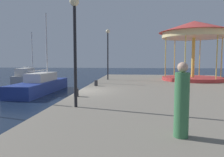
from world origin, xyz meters
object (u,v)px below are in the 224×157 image
object	(u,v)px
sailboat_blue	(41,85)
person_by_the_water	(182,102)
bollard_north	(96,83)
bollard_center	(76,92)
sailboat_grey	(29,78)
lamp_post_far_end	(108,46)
carousel	(194,36)
lamp_post_mid_promenade	(75,32)

from	to	relation	value
sailboat_blue	person_by_the_water	size ratio (longest dim) A/B	4.21
bollard_north	bollard_center	xyz separation A→B (m)	(-0.24, -4.37, 0.00)
sailboat_grey	person_by_the_water	size ratio (longest dim) A/B	3.41
sailboat_blue	bollard_center	size ratio (longest dim) A/B	18.58
bollard_north	bollard_center	size ratio (longest dim) A/B	1.00
sailboat_blue	bollard_center	world-z (taller)	sailboat_blue
sailboat_blue	sailboat_grey	bearing A→B (deg)	124.55
bollard_center	person_by_the_water	size ratio (longest dim) A/B	0.23
sailboat_blue	lamp_post_far_end	xyz separation A→B (m)	(5.12, 3.19, 3.33)
carousel	bollard_center	distance (m)	13.08
carousel	bollard_north	bearing A→B (deg)	-147.96
lamp_post_far_end	person_by_the_water	xyz separation A→B (m)	(3.43, -14.45, -2.33)
carousel	lamp_post_far_end	xyz separation A→B (m)	(-7.75, -0.16, -0.81)
lamp_post_mid_promenade	bollard_north	size ratio (longest dim) A/B	10.45
carousel	bollard_north	size ratio (longest dim) A/B	15.54
carousel	bollard_center	xyz separation A→B (m)	(-8.28, -9.40, -3.76)
sailboat_blue	carousel	world-z (taller)	sailboat_blue
bollard_north	person_by_the_water	size ratio (longest dim) A/B	0.23
bollard_north	lamp_post_far_end	bearing A→B (deg)	86.70
lamp_post_far_end	lamp_post_mid_promenade	bearing A→B (deg)	-89.52
bollard_center	lamp_post_mid_promenade	bearing A→B (deg)	-75.06
sailboat_grey	lamp_post_far_end	world-z (taller)	sailboat_grey
sailboat_blue	lamp_post_mid_promenade	distance (m)	10.33
sailboat_blue	lamp_post_mid_promenade	size ratio (longest dim) A/B	1.78
carousel	person_by_the_water	distance (m)	15.56
bollard_center	person_by_the_water	world-z (taller)	person_by_the_water
sailboat_blue	person_by_the_water	bearing A→B (deg)	-52.81
lamp_post_far_end	sailboat_blue	bearing A→B (deg)	-148.05
sailboat_grey	person_by_the_water	bearing A→B (deg)	-53.69
sailboat_grey	bollard_center	xyz separation A→B (m)	(8.63, -11.91, 0.30)
bollard_north	person_by_the_water	distance (m)	10.29
lamp_post_mid_promenade	person_by_the_water	size ratio (longest dim) A/B	2.37
sailboat_grey	bollard_center	world-z (taller)	sailboat_grey
bollard_center	sailboat_blue	bearing A→B (deg)	127.24
lamp_post_mid_promenade	bollard_north	xyz separation A→B (m)	(-0.38, 6.70, -2.67)
lamp_post_mid_promenade	carousel	bearing A→B (deg)	56.86
lamp_post_far_end	bollard_north	size ratio (longest dim) A/B	11.67
lamp_post_far_end	person_by_the_water	size ratio (longest dim) A/B	2.64
lamp_post_far_end	bollard_north	distance (m)	5.70
sailboat_blue	bollard_north	size ratio (longest dim) A/B	18.58
sailboat_blue	sailboat_grey	world-z (taller)	sailboat_blue
sailboat_blue	bollard_center	distance (m)	7.60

